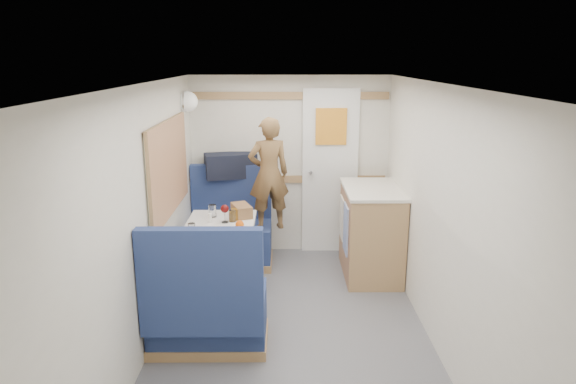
{
  "coord_description": "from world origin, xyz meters",
  "views": [
    {
      "loc": [
        -0.06,
        -3.4,
        2.18
      ],
      "look_at": [
        -0.03,
        0.9,
        1.05
      ],
      "focal_mm": 32.0,
      "sensor_mm": 36.0,
      "label": 1
    }
  ],
  "objects_px": {
    "tray": "(241,234)",
    "orange_fruit": "(240,225)",
    "tumbler_left": "(192,229)",
    "beer_glass": "(235,214)",
    "galley_counter": "(371,231)",
    "duffel_bag": "(231,165)",
    "bread_loaf": "(242,210)",
    "bench_near": "(207,313)",
    "salt_grinder": "(210,218)",
    "tumbler_mid": "(212,211)",
    "wine_glass": "(225,209)",
    "dinette_table": "(220,241)",
    "cheese_block": "(213,229)",
    "pepper_grinder": "(234,215)",
    "dome_light": "(188,101)",
    "bench_far": "(230,236)",
    "person": "(269,174)",
    "tumbler_right": "(232,216)"
  },
  "relations": [
    {
      "from": "tray",
      "to": "orange_fruit",
      "type": "bearing_deg",
      "value": 100.03
    },
    {
      "from": "tumbler_left",
      "to": "beer_glass",
      "type": "height_order",
      "value": "beer_glass"
    },
    {
      "from": "galley_counter",
      "to": "tumbler_left",
      "type": "xyz_separation_m",
      "value": [
        -1.67,
        -0.83,
        0.31
      ]
    },
    {
      "from": "galley_counter",
      "to": "beer_glass",
      "type": "relative_size",
      "value": 8.63
    },
    {
      "from": "duffel_bag",
      "to": "bread_loaf",
      "type": "distance_m",
      "value": 0.92
    },
    {
      "from": "bench_near",
      "to": "duffel_bag",
      "type": "xyz_separation_m",
      "value": [
        -0.0,
        1.98,
        0.73
      ]
    },
    {
      "from": "tray",
      "to": "tumbler_left",
      "type": "relative_size",
      "value": 3.2
    },
    {
      "from": "salt_grinder",
      "to": "bread_loaf",
      "type": "xyz_separation_m",
      "value": [
        0.28,
        0.19,
        0.01
      ]
    },
    {
      "from": "beer_glass",
      "to": "tumbler_mid",
      "type": "bearing_deg",
      "value": 155.51
    },
    {
      "from": "wine_glass",
      "to": "salt_grinder",
      "type": "bearing_deg",
      "value": 176.89
    },
    {
      "from": "dinette_table",
      "to": "cheese_block",
      "type": "height_order",
      "value": "cheese_block"
    },
    {
      "from": "galley_counter",
      "to": "cheese_block",
      "type": "relative_size",
      "value": 9.28
    },
    {
      "from": "tray",
      "to": "wine_glass",
      "type": "height_order",
      "value": "wine_glass"
    },
    {
      "from": "tumbler_left",
      "to": "beer_glass",
      "type": "xyz_separation_m",
      "value": [
        0.32,
        0.42,
        0.0
      ]
    },
    {
      "from": "galley_counter",
      "to": "salt_grinder",
      "type": "bearing_deg",
      "value": -162.98
    },
    {
      "from": "bench_near",
      "to": "tumbler_left",
      "type": "distance_m",
      "value": 0.78
    },
    {
      "from": "pepper_grinder",
      "to": "salt_grinder",
      "type": "distance_m",
      "value": 0.22
    },
    {
      "from": "dome_light",
      "to": "bread_loaf",
      "type": "xyz_separation_m",
      "value": [
        0.57,
        -0.59,
        -0.97
      ]
    },
    {
      "from": "bench_near",
      "to": "bread_loaf",
      "type": "xyz_separation_m",
      "value": [
        0.18,
        1.12,
        0.48
      ]
    },
    {
      "from": "bench_far",
      "to": "beer_glass",
      "type": "distance_m",
      "value": 0.88
    },
    {
      "from": "person",
      "to": "orange_fruit",
      "type": "height_order",
      "value": "person"
    },
    {
      "from": "beer_glass",
      "to": "galley_counter",
      "type": "bearing_deg",
      "value": 17.15
    },
    {
      "from": "person",
      "to": "tumbler_left",
      "type": "relative_size",
      "value": 11.19
    },
    {
      "from": "galley_counter",
      "to": "tray",
      "type": "bearing_deg",
      "value": -146.32
    },
    {
      "from": "tumbler_mid",
      "to": "bread_loaf",
      "type": "height_order",
      "value": "tumbler_mid"
    },
    {
      "from": "wine_glass",
      "to": "beer_glass",
      "type": "xyz_separation_m",
      "value": [
        0.08,
        0.07,
        -0.07
      ]
    },
    {
      "from": "bench_near",
      "to": "tumbler_right",
      "type": "distance_m",
      "value": 1.07
    },
    {
      "from": "galley_counter",
      "to": "bread_loaf",
      "type": "relative_size",
      "value": 3.44
    },
    {
      "from": "dinette_table",
      "to": "tumbler_right",
      "type": "relative_size",
      "value": 8.55
    },
    {
      "from": "tumbler_right",
      "to": "beer_glass",
      "type": "height_order",
      "value": "tumbler_right"
    },
    {
      "from": "wine_glass",
      "to": "tumbler_left",
      "type": "xyz_separation_m",
      "value": [
        -0.24,
        -0.34,
        -0.07
      ]
    },
    {
      "from": "dome_light",
      "to": "tray",
      "type": "distance_m",
      "value": 1.64
    },
    {
      "from": "dome_light",
      "to": "duffel_bag",
      "type": "distance_m",
      "value": 0.86
    },
    {
      "from": "bench_near",
      "to": "salt_grinder",
      "type": "relative_size",
      "value": 12.3
    },
    {
      "from": "person",
      "to": "tumbler_right",
      "type": "bearing_deg",
      "value": 48.12
    },
    {
      "from": "bread_loaf",
      "to": "bench_near",
      "type": "bearing_deg",
      "value": -99.14
    },
    {
      "from": "dome_light",
      "to": "tray",
      "type": "bearing_deg",
      "value": -61.76
    },
    {
      "from": "duffel_bag",
      "to": "tray",
      "type": "xyz_separation_m",
      "value": [
        0.22,
        -1.4,
        -0.3
      ]
    },
    {
      "from": "tray",
      "to": "bread_loaf",
      "type": "xyz_separation_m",
      "value": [
        -0.04,
        0.54,
        0.05
      ]
    },
    {
      "from": "dinette_table",
      "to": "dome_light",
      "type": "distance_m",
      "value": 1.51
    },
    {
      "from": "dinette_table",
      "to": "duffel_bag",
      "type": "bearing_deg",
      "value": 90.18
    },
    {
      "from": "bench_far",
      "to": "wine_glass",
      "type": "bearing_deg",
      "value": -86.84
    },
    {
      "from": "galley_counter",
      "to": "duffel_bag",
      "type": "relative_size",
      "value": 1.67
    },
    {
      "from": "cheese_block",
      "to": "orange_fruit",
      "type": "bearing_deg",
      "value": 16.57
    },
    {
      "from": "bench_far",
      "to": "cheese_block",
      "type": "relative_size",
      "value": 10.59
    },
    {
      "from": "duffel_bag",
      "to": "pepper_grinder",
      "type": "relative_size",
      "value": 5.91
    },
    {
      "from": "galley_counter",
      "to": "orange_fruit",
      "type": "distance_m",
      "value": 1.49
    },
    {
      "from": "beer_glass",
      "to": "bench_near",
      "type": "bearing_deg",
      "value": -97.14
    },
    {
      "from": "pepper_grinder",
      "to": "dinette_table",
      "type": "bearing_deg",
      "value": -126.52
    },
    {
      "from": "cheese_block",
      "to": "duffel_bag",
      "type": "bearing_deg",
      "value": 88.95
    }
  ]
}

